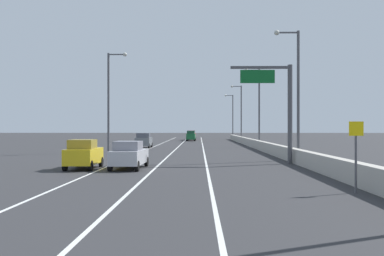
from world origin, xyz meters
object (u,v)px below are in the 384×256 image
car_red_0 (191,135)px  car_yellow_2 (84,154)px  car_silver_3 (129,155)px  overhead_sign_gantry (280,101)px  lamp_post_right_second (295,86)px  lamp_post_right_fifth (232,114)px  car_green_1 (191,136)px  speed_advisory_sign (356,151)px  lamp_post_left_mid (111,96)px  lamp_post_right_third (257,102)px  lamp_post_right_fourth (240,110)px  car_gray_4 (144,141)px

car_red_0 → car_yellow_2: (-5.96, -68.72, -0.06)m
car_silver_3 → overhead_sign_gantry: bearing=21.8°
overhead_sign_gantry → lamp_post_right_second: size_ratio=0.69×
lamp_post_right_fifth → car_green_1: size_ratio=2.28×
speed_advisory_sign → car_red_0: 79.72m
car_green_1 → car_yellow_2: car_green_1 is taller
lamp_post_left_mid → car_silver_3: size_ratio=2.31×
lamp_post_right_second → lamp_post_right_third: (0.02, 24.35, 0.00)m
car_green_1 → car_yellow_2: (-5.99, -61.87, -0.06)m
lamp_post_right_second → lamp_post_right_fourth: size_ratio=1.00×
car_gray_4 → lamp_post_right_fifth: bearing=73.0°
car_red_0 → car_yellow_2: 68.98m
speed_advisory_sign → car_green_1: size_ratio=0.63×
lamp_post_right_fifth → lamp_post_left_mid: same height
lamp_post_right_fourth → lamp_post_left_mid: bearing=-114.9°
lamp_post_right_fifth → car_red_0: size_ratio=2.61×
lamp_post_right_fourth → lamp_post_right_second: bearing=-89.8°
overhead_sign_gantry → car_gray_4: 29.35m
lamp_post_right_fourth → lamp_post_left_mid: 41.68m
lamp_post_left_mid → car_gray_4: (2.19, 11.32, -5.22)m
car_silver_3 → lamp_post_right_third: bearing=68.4°
lamp_post_right_second → lamp_post_right_fourth: bearing=90.2°
lamp_post_left_mid → car_red_0: (7.93, 49.87, -5.18)m
lamp_post_right_second → car_yellow_2: 18.38m
lamp_post_right_second → car_gray_4: lamp_post_right_second is taller
lamp_post_left_mid → car_green_1: (7.96, 43.02, -5.18)m
car_green_1 → overhead_sign_gantry: bearing=-82.3°
lamp_post_right_third → lamp_post_right_fifth: 48.69m
lamp_post_left_mid → car_gray_4: 12.66m
lamp_post_right_third → overhead_sign_gantry: bearing=-94.0°
lamp_post_right_second → car_silver_3: lamp_post_right_second is taller
speed_advisory_sign → lamp_post_right_third: bearing=88.0°
lamp_post_right_fourth → lamp_post_right_fifth: 24.35m
lamp_post_right_second → lamp_post_left_mid: same height
car_yellow_2 → car_silver_3: 3.00m
overhead_sign_gantry → car_green_1: (-7.80, 57.46, -3.69)m
lamp_post_right_fifth → lamp_post_right_third: bearing=-90.0°
lamp_post_left_mid → car_silver_3: lamp_post_left_mid is taller
car_red_0 → car_yellow_2: size_ratio=1.02×
lamp_post_right_second → lamp_post_right_fifth: 73.04m
lamp_post_right_third → lamp_post_right_fourth: bearing=90.4°
speed_advisory_sign → lamp_post_left_mid: bearing=118.9°
lamp_post_right_fifth → car_yellow_2: 82.71m
car_yellow_2 → speed_advisory_sign: bearing=-36.6°
lamp_post_right_fourth → car_yellow_2: 59.00m
lamp_post_right_third → lamp_post_right_fifth: same height
lamp_post_right_second → lamp_post_right_third: same height
lamp_post_left_mid → car_yellow_2: (1.97, -18.85, -5.24)m
car_red_0 → car_green_1: 6.85m
overhead_sign_gantry → lamp_post_right_second: (1.91, 3.56, 1.49)m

